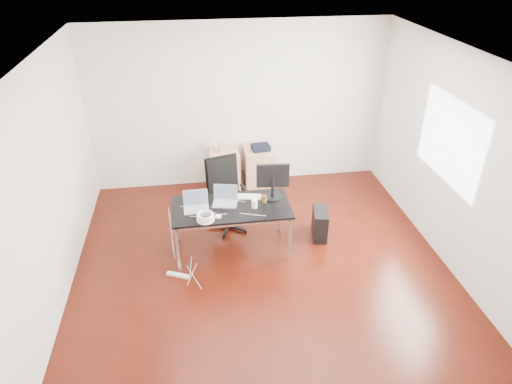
{
  "coord_description": "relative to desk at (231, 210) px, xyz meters",
  "views": [
    {
      "loc": [
        -0.79,
        -4.82,
        3.99
      ],
      "look_at": [
        0.0,
        0.55,
        0.85
      ],
      "focal_mm": 32.0,
      "sensor_mm": 36.0,
      "label": 1
    }
  ],
  "objects": [
    {
      "name": "cup_white",
      "position": [
        0.31,
        -0.07,
        0.11
      ],
      "size": [
        0.1,
        0.1,
        0.12
      ],
      "primitive_type": "cylinder",
      "rotation": [
        0.0,
        0.0,
        0.23
      ],
      "color": "white",
      "rests_on": "desk"
    },
    {
      "name": "keyboard",
      "position": [
        0.22,
        0.21,
        0.06
      ],
      "size": [
        0.46,
        0.22,
        0.02
      ],
      "primitive_type": "cube",
      "rotation": [
        0.0,
        0.0,
        -0.19
      ],
      "color": "white",
      "rests_on": "desk"
    },
    {
      "name": "cable_coil",
      "position": [
        -0.36,
        -0.3,
        0.11
      ],
      "size": [
        0.24,
        0.24,
        0.11
      ],
      "rotation": [
        0.0,
        0.0,
        -0.27
      ],
      "color": "white",
      "rests_on": "desk"
    },
    {
      "name": "room_shell",
      "position": [
        0.4,
        -0.42,
        0.73
      ],
      "size": [
        5.0,
        5.0,
        5.0
      ],
      "color": "#350D06",
      "rests_on": "ground"
    },
    {
      "name": "pc_tower",
      "position": [
        1.32,
        0.15,
        -0.46
      ],
      "size": [
        0.28,
        0.48,
        0.44
      ],
      "primitive_type": "cube",
      "rotation": [
        0.0,
        0.0,
        -0.18
      ],
      "color": "black",
      "rests_on": "ground"
    },
    {
      "name": "office_chair",
      "position": [
        -0.02,
        0.65,
        -0.07
      ],
      "size": [
        0.58,
        0.6,
        1.08
      ],
      "rotation": [
        0.0,
        0.0,
        0.27
      ],
      "color": "black",
      "rests_on": "ground"
    },
    {
      "name": "speaker",
      "position": [
        0.02,
        1.86,
        0.11
      ],
      "size": [
        0.1,
        0.1,
        0.18
      ],
      "primitive_type": "cube",
      "rotation": [
        0.0,
        0.0,
        0.19
      ],
      "color": "#9E9E9E",
      "rests_on": "filing_cabinet_left"
    },
    {
      "name": "power_strip",
      "position": [
        -0.78,
        -0.47,
        -0.66
      ],
      "size": [
        0.3,
        0.18,
        0.04
      ],
      "primitive_type": "cube",
      "rotation": [
        0.0,
        0.0,
        -0.42
      ],
      "color": "white",
      "rests_on": "ground"
    },
    {
      "name": "navy_garment",
      "position": [
        0.69,
        1.81,
        0.07
      ],
      "size": [
        0.33,
        0.27,
        0.09
      ],
      "primitive_type": "cube",
      "rotation": [
        0.0,
        0.0,
        0.12
      ],
      "color": "black",
      "rests_on": "filing_cabinet_right"
    },
    {
      "name": "laptop_right",
      "position": [
        -0.07,
        0.1,
        0.11
      ],
      "size": [
        0.38,
        0.32,
        0.23
      ],
      "rotation": [
        0.0,
        0.0,
        -0.22
      ],
      "color": "silver",
      "rests_on": "desk"
    },
    {
      "name": "power_adapter",
      "position": [
        -0.19,
        -0.25,
        0.07
      ],
      "size": [
        0.09,
        0.09,
        0.03
      ],
      "primitive_type": "cube",
      "rotation": [
        0.0,
        0.0,
        -0.27
      ],
      "color": "white",
      "rests_on": "desk"
    },
    {
      "name": "wastebasket",
      "position": [
        0.29,
        1.82,
        -0.54
      ],
      "size": [
        0.27,
        0.27,
        0.28
      ],
      "primitive_type": "cylinder",
      "rotation": [
        0.0,
        0.0,
        -0.11
      ],
      "color": "black",
      "rests_on": "ground"
    },
    {
      "name": "filing_cabinet_left",
      "position": [
        0.06,
        1.81,
        -0.33
      ],
      "size": [
        0.5,
        0.5,
        0.7
      ],
      "primitive_type": "cube",
      "color": "tan",
      "rests_on": "ground"
    },
    {
      "name": "filing_cabinet_right",
      "position": [
        0.66,
        1.81,
        -0.33
      ],
      "size": [
        0.5,
        0.5,
        0.7
      ],
      "primitive_type": "cube",
      "color": "tan",
      "rests_on": "ground"
    },
    {
      "name": "monitor",
      "position": [
        0.6,
        0.16,
        0.34
      ],
      "size": [
        0.45,
        0.26,
        0.51
      ],
      "rotation": [
        0.0,
        0.0,
        -0.07
      ],
      "color": "black",
      "rests_on": "desk"
    },
    {
      "name": "laptop_left",
      "position": [
        -0.47,
        0.02,
        0.11
      ],
      "size": [
        0.34,
        0.26,
        0.23
      ],
      "rotation": [
        0.0,
        0.0,
        0.03
      ],
      "color": "silver",
      "rests_on": "desk"
    },
    {
      "name": "desk",
      "position": [
        0.0,
        0.0,
        0.0
      ],
      "size": [
        1.6,
        0.8,
        0.73
      ],
      "color": "black",
      "rests_on": "ground"
    },
    {
      "name": "cup_brown",
      "position": [
        0.46,
        0.05,
        0.1
      ],
      "size": [
        0.09,
        0.09,
        0.1
      ],
      "primitive_type": "cylinder",
      "rotation": [
        0.0,
        0.0,
        0.25
      ],
      "color": "brown",
      "rests_on": "desk"
    }
  ]
}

